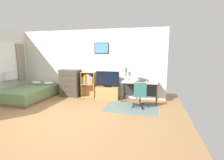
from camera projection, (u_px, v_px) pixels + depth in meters
The scene contains 14 objects.
ground_plane at pixel (58, 117), 4.64m from camera, with size 7.20×7.20×0.00m, color #A87A4C.
wall_back_with_posters at pixel (89, 63), 6.74m from camera, with size 6.12×0.09×2.70m.
area_rug at pixel (131, 107), 5.43m from camera, with size 1.70×1.20×0.01m, color slate.
bed at pixel (30, 93), 6.38m from camera, with size 1.36×2.06×0.58m.
dresser at pixel (70, 83), 6.79m from camera, with size 0.81×0.46×1.10m.
bookshelf at pixel (88, 82), 6.65m from camera, with size 0.57×0.30×1.02m.
tv_stand at pixel (108, 93), 6.47m from camera, with size 0.90×0.41×0.48m.
television at pixel (108, 79), 6.36m from camera, with size 0.91×0.16×0.60m.
desk at pixel (140, 85), 6.11m from camera, with size 1.29×0.56×0.74m.
office_chair at pixel (140, 94), 5.34m from camera, with size 0.56×0.58×0.86m.
laptop at pixel (141, 80), 6.09m from camera, with size 0.40×0.42×0.16m.
computer_mouse at pixel (148, 82), 5.90m from camera, with size 0.06×0.10×0.03m, color #262628.
bamboo_vase at pixel (126, 74), 6.27m from camera, with size 0.10×0.12×0.50m.
wine_glass at pixel (129, 78), 6.06m from camera, with size 0.07×0.07×0.18m.
Camera 1 is at (2.56, -3.90, 1.78)m, focal length 26.39 mm.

